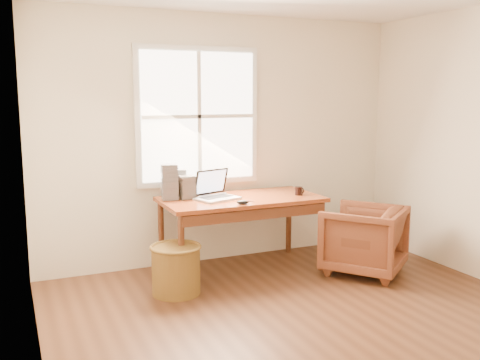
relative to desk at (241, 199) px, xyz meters
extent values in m
cube|color=#4F2E1B|center=(0.00, -1.80, -0.74)|extent=(4.00, 4.50, 0.02)
cube|color=beige|center=(0.00, 0.46, 0.57)|extent=(4.00, 0.02, 2.60)
cube|color=beige|center=(-2.01, -1.80, 0.57)|extent=(0.02, 4.50, 2.60)
cube|color=silver|center=(-0.30, 0.42, 0.82)|extent=(1.32, 0.05, 1.42)
cube|color=white|center=(-0.30, 0.39, 0.82)|extent=(1.20, 0.02, 1.30)
cube|color=silver|center=(-0.30, 0.38, 0.82)|extent=(0.04, 0.02, 1.30)
cube|color=silver|center=(-0.30, 0.38, 0.82)|extent=(1.20, 0.02, 0.04)
cube|color=brown|center=(0.00, 0.00, 0.00)|extent=(1.60, 0.80, 0.04)
imported|color=brown|center=(1.08, -0.58, -0.39)|extent=(1.03, 1.04, 0.68)
cylinder|color=brown|center=(-0.81, -0.38, -0.51)|extent=(0.50, 0.50, 0.43)
ellipsoid|color=black|center=(-0.12, -0.32, 0.04)|extent=(0.13, 0.10, 0.04)
cylinder|color=black|center=(0.60, -0.11, 0.06)|extent=(0.08, 0.08, 0.09)
cube|color=#A9AEB5|center=(-0.55, 0.29, 0.16)|extent=(0.17, 0.16, 0.28)
cube|color=#25252A|center=(-0.52, 0.15, 0.14)|extent=(0.16, 0.15, 0.23)
cube|color=gray|center=(-0.68, 0.18, 0.19)|extent=(0.17, 0.16, 0.35)
cube|color=silver|center=(-0.31, 0.26, 0.10)|extent=(0.14, 0.13, 0.17)
camera|label=1|loc=(-2.13, -4.82, 1.04)|focal=40.00mm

